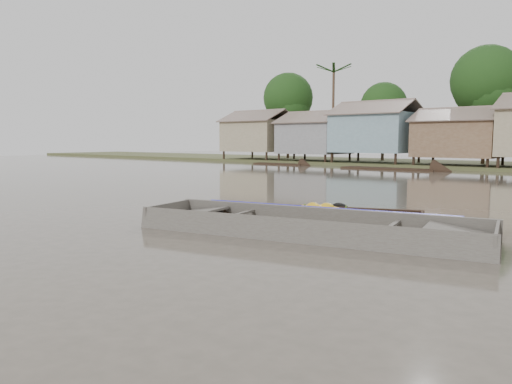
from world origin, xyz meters
The scene contains 3 objects.
ground centered at (0.00, 0.00, 0.00)m, with size 120.00×120.00×0.00m, color #4E473B.
banana_boat centered at (1.34, 2.19, 0.13)m, with size 5.19×2.99×0.72m.
viewer_boat centered at (2.11, 0.53, 0.07)m, with size 8.16×3.69×0.64m.
Camera 1 is at (8.30, -8.81, 2.14)m, focal length 35.00 mm.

